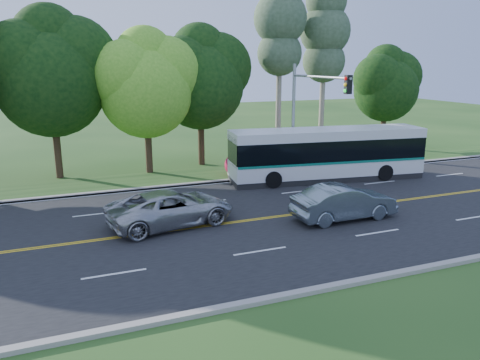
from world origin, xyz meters
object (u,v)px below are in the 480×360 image
object	(u,v)px
traffic_signal	(309,105)
sedan	(344,202)
transit_bus	(327,155)
suv	(171,208)

from	to	relation	value
traffic_signal	sedan	distance (m)	8.04
transit_bus	suv	world-z (taller)	transit_bus
traffic_signal	suv	bearing A→B (deg)	-153.66
transit_bus	suv	distance (m)	11.88
sedan	suv	bearing A→B (deg)	73.70
sedan	traffic_signal	bearing A→B (deg)	-15.83
transit_bus	suv	bearing A→B (deg)	-149.14
suv	sedan	bearing A→B (deg)	-115.38
traffic_signal	transit_bus	world-z (taller)	traffic_signal
sedan	suv	world-z (taller)	sedan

